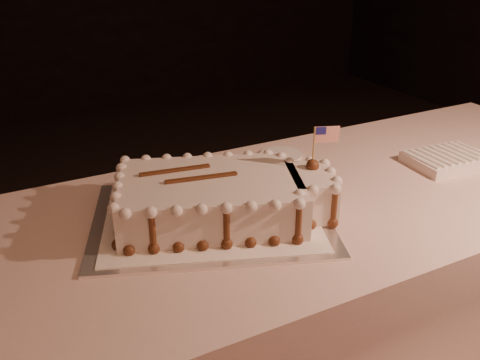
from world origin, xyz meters
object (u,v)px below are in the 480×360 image
banquet_table (266,323)px  napkin_stack (447,159)px  cake_board (211,219)px  sheet_cake (223,197)px  side_plate (281,155)px

banquet_table → napkin_stack: bearing=-1.2°
napkin_stack → cake_board: bearing=178.4°
banquet_table → cake_board: (-0.16, 0.01, 0.38)m
sheet_cake → napkin_stack: bearing=-0.9°
cake_board → sheet_cake: 0.06m
banquet_table → sheet_cake: bearing=-179.4°
cake_board → napkin_stack: 0.77m
sheet_cake → side_plate: 0.44m
sheet_cake → side_plate: size_ratio=4.31×
banquet_table → napkin_stack: napkin_stack is taller
cake_board → sheet_cake: size_ratio=1.01×
banquet_table → side_plate: size_ratio=18.24×
cake_board → side_plate: 0.45m
sheet_cake → side_plate: (0.33, 0.27, -0.06)m
cake_board → side_plate: side_plate is taller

